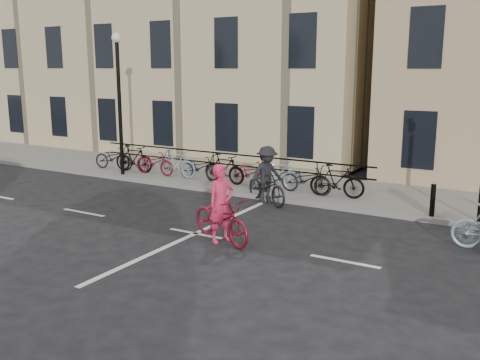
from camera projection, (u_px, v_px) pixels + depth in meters
The scene contains 8 objects.
ground at pixel (196, 234), 13.73m from camera, with size 120.00×120.00×0.00m, color black.
sidewalk at pixel (200, 175), 20.75m from camera, with size 46.00×4.00×0.15m, color slate.
building_west at pixel (195, 49), 28.09m from camera, with size 20.00×10.00×10.00m, color tan.
lamp_post at pixel (119, 87), 19.93m from camera, with size 0.36×0.36×5.28m.
bollard_east at pixel (433, 200), 14.72m from camera, with size 0.14×0.14×0.90m, color black.
parked_bikes at pixel (211, 168), 19.24m from camera, with size 11.45×1.23×1.05m.
cyclist_pink at pixel (221, 215), 13.00m from camera, with size 2.27×1.52×1.91m.
cyclist_dark at pixel (267, 181), 16.68m from camera, with size 2.11×1.62×1.81m.
Camera 1 is at (7.63, -10.77, 4.18)m, focal length 40.00 mm.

